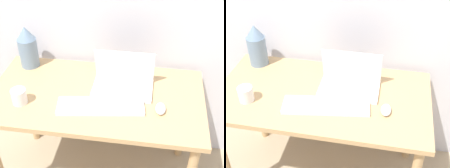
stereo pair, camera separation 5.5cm
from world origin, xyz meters
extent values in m
cube|color=tan|center=(0.00, 0.32, 0.70)|extent=(1.22, 0.65, 0.03)
cylinder|color=tan|center=(-0.55, 0.59, 0.34)|extent=(0.05, 0.05, 0.69)
cylinder|color=tan|center=(0.55, 0.59, 0.34)|extent=(0.05, 0.05, 0.69)
cube|color=white|center=(0.15, 0.39, 0.73)|extent=(0.34, 0.20, 0.02)
cube|color=silver|center=(0.15, 0.38, 0.74)|extent=(0.28, 0.11, 0.00)
cube|color=white|center=(0.15, 0.46, 0.84)|extent=(0.34, 0.05, 0.20)
cube|color=#0F1938|center=(0.15, 0.47, 0.84)|extent=(0.30, 0.04, 0.17)
cube|color=white|center=(0.05, 0.22, 0.73)|extent=(0.48, 0.21, 0.02)
cube|color=silver|center=(0.05, 0.22, 0.74)|extent=(0.44, 0.17, 0.00)
ellipsoid|color=silver|center=(0.37, 0.24, 0.73)|extent=(0.06, 0.09, 0.03)
cylinder|color=slate|center=(-0.47, 0.56, 0.81)|extent=(0.12, 0.12, 0.19)
cone|color=slate|center=(-0.47, 0.56, 0.95)|extent=(0.11, 0.11, 0.08)
cylinder|color=white|center=(-0.40, 0.19, 0.76)|extent=(0.08, 0.08, 0.09)
camera|label=1|loc=(0.30, -1.03, 1.83)|focal=50.00mm
camera|label=2|loc=(0.35, -1.02, 1.83)|focal=50.00mm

